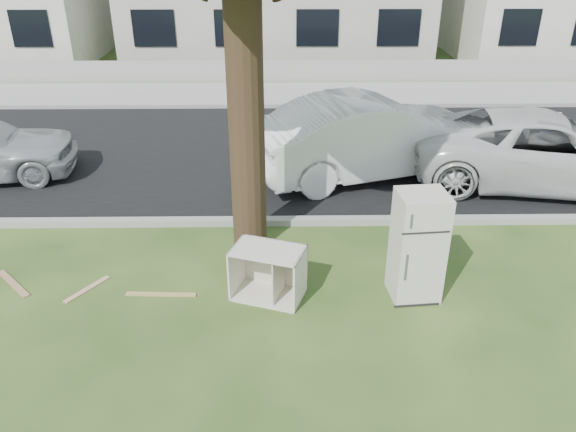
{
  "coord_description": "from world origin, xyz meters",
  "views": [
    {
      "loc": [
        0.1,
        -6.2,
        4.63
      ],
      "look_at": [
        0.2,
        0.6,
        1.12
      ],
      "focal_mm": 35.0,
      "sensor_mm": 36.0,
      "label": 1
    }
  ],
  "objects_px": {
    "fridge": "(418,246)",
    "cabinet": "(268,273)",
    "car_center": "(373,137)",
    "car_right": "(546,150)"
  },
  "relations": [
    {
      "from": "fridge",
      "to": "cabinet",
      "type": "bearing_deg",
      "value": 175.28
    },
    {
      "from": "fridge",
      "to": "car_center",
      "type": "distance_m",
      "value": 4.34
    },
    {
      "from": "cabinet",
      "to": "car_right",
      "type": "height_order",
      "value": "car_right"
    },
    {
      "from": "fridge",
      "to": "cabinet",
      "type": "relative_size",
      "value": 1.62
    },
    {
      "from": "car_right",
      "to": "cabinet",
      "type": "bearing_deg",
      "value": 135.06
    },
    {
      "from": "cabinet",
      "to": "car_right",
      "type": "bearing_deg",
      "value": 54.34
    },
    {
      "from": "fridge",
      "to": "cabinet",
      "type": "xyz_separation_m",
      "value": [
        -2.03,
        -0.02,
        -0.4
      ]
    },
    {
      "from": "fridge",
      "to": "car_right",
      "type": "height_order",
      "value": "fridge"
    },
    {
      "from": "car_center",
      "to": "car_right",
      "type": "height_order",
      "value": "car_center"
    },
    {
      "from": "fridge",
      "to": "car_right",
      "type": "distance_m",
      "value": 5.09
    }
  ]
}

